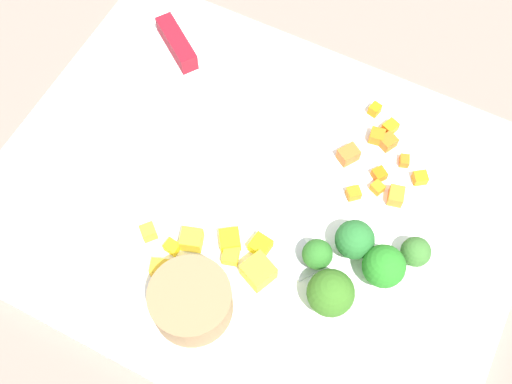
# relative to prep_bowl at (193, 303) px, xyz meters

# --- Properties ---
(ground_plane) EXTENTS (4.00, 4.00, 0.00)m
(ground_plane) POSITION_rel_prep_bowl_xyz_m (0.00, -0.12, -0.03)
(ground_plane) COLOR #8E6D61
(cutting_board) EXTENTS (0.50, 0.39, 0.01)m
(cutting_board) POSITION_rel_prep_bowl_xyz_m (0.00, -0.12, -0.03)
(cutting_board) COLOR white
(cutting_board) RESTS_ON ground_plane
(prep_bowl) EXTENTS (0.07, 0.07, 0.04)m
(prep_bowl) POSITION_rel_prep_bowl_xyz_m (0.00, 0.00, 0.00)
(prep_bowl) COLOR olive
(prep_bowl) RESTS_ON cutting_board
(chef_knife) EXTENTS (0.28, 0.21, 0.02)m
(chef_knife) POSITION_rel_prep_bowl_xyz_m (0.11, -0.21, -0.01)
(chef_knife) COLOR silver
(chef_knife) RESTS_ON cutting_board
(carrot_dice_0) EXTENTS (0.02, 0.02, 0.01)m
(carrot_dice_0) POSITION_rel_prep_bowl_xyz_m (-0.13, -0.21, -0.01)
(carrot_dice_0) COLOR orange
(carrot_dice_0) RESTS_ON cutting_board
(carrot_dice_1) EXTENTS (0.01, 0.01, 0.01)m
(carrot_dice_1) POSITION_rel_prep_bowl_xyz_m (-0.10, -0.18, -0.02)
(carrot_dice_1) COLOR orange
(carrot_dice_1) RESTS_ON cutting_board
(carrot_dice_2) EXTENTS (0.02, 0.02, 0.01)m
(carrot_dice_2) POSITION_rel_prep_bowl_xyz_m (-0.12, -0.18, -0.01)
(carrot_dice_2) COLOR orange
(carrot_dice_2) RESTS_ON cutting_board
(carrot_dice_3) EXTENTS (0.02, 0.02, 0.01)m
(carrot_dice_3) POSITION_rel_prep_bowl_xyz_m (-0.10, -0.20, -0.02)
(carrot_dice_3) COLOR orange
(carrot_dice_3) RESTS_ON cutting_board
(carrot_dice_4) EXTENTS (0.02, 0.02, 0.01)m
(carrot_dice_4) POSITION_rel_prep_bowl_xyz_m (-0.09, -0.24, -0.01)
(carrot_dice_4) COLOR orange
(carrot_dice_4) RESTS_ON cutting_board
(carrot_dice_5) EXTENTS (0.01, 0.01, 0.01)m
(carrot_dice_5) POSITION_rel_prep_bowl_xyz_m (-0.06, -0.26, -0.01)
(carrot_dice_5) COLOR orange
(carrot_dice_5) RESTS_ON cutting_board
(carrot_dice_6) EXTENTS (0.02, 0.02, 0.01)m
(carrot_dice_6) POSITION_rel_prep_bowl_xyz_m (-0.06, -0.20, -0.01)
(carrot_dice_6) COLOR orange
(carrot_dice_6) RESTS_ON cutting_board
(carrot_dice_7) EXTENTS (0.02, 0.02, 0.01)m
(carrot_dice_7) POSITION_rel_prep_bowl_xyz_m (-0.08, -0.25, -0.01)
(carrot_dice_7) COLOR orange
(carrot_dice_7) RESTS_ON cutting_board
(carrot_dice_8) EXTENTS (0.02, 0.02, 0.01)m
(carrot_dice_8) POSITION_rel_prep_bowl_xyz_m (-0.08, -0.24, -0.01)
(carrot_dice_8) COLOR orange
(carrot_dice_8) RESTS_ON cutting_board
(carrot_dice_9) EXTENTS (0.02, 0.02, 0.01)m
(carrot_dice_9) POSITION_rel_prep_bowl_xyz_m (-0.08, -0.17, -0.01)
(carrot_dice_9) COLOR orange
(carrot_dice_9) RESTS_ON cutting_board
(carrot_dice_10) EXTENTS (0.01, 0.01, 0.01)m
(carrot_dice_10) POSITION_rel_prep_bowl_xyz_m (-0.11, -0.22, -0.02)
(carrot_dice_10) COLOR orange
(carrot_dice_10) RESTS_ON cutting_board
(pepper_dice_0) EXTENTS (0.02, 0.02, 0.01)m
(pepper_dice_0) POSITION_rel_prep_bowl_xyz_m (0.07, -0.04, -0.01)
(pepper_dice_0) COLOR yellow
(pepper_dice_0) RESTS_ON cutting_board
(pepper_dice_1) EXTENTS (0.01, 0.01, 0.01)m
(pepper_dice_1) POSITION_rel_prep_bowl_xyz_m (0.05, -0.04, -0.01)
(pepper_dice_1) COLOR yellow
(pepper_dice_1) RESTS_ON cutting_board
(pepper_dice_2) EXTENTS (0.02, 0.02, 0.01)m
(pepper_dice_2) POSITION_rel_prep_bowl_xyz_m (-0.03, -0.08, -0.01)
(pepper_dice_2) COLOR yellow
(pepper_dice_2) RESTS_ON cutting_board
(pepper_dice_3) EXTENTS (0.03, 0.03, 0.02)m
(pepper_dice_3) POSITION_rel_prep_bowl_xyz_m (-0.04, -0.05, -0.01)
(pepper_dice_3) COLOR yellow
(pepper_dice_3) RESTS_ON cutting_board
(pepper_dice_4) EXTENTS (0.02, 0.02, 0.01)m
(pepper_dice_4) POSITION_rel_prep_bowl_xyz_m (0.05, -0.02, -0.01)
(pepper_dice_4) COLOR yellow
(pepper_dice_4) RESTS_ON cutting_board
(pepper_dice_5) EXTENTS (0.02, 0.02, 0.02)m
(pepper_dice_5) POSITION_rel_prep_bowl_xyz_m (0.03, -0.05, -0.01)
(pepper_dice_5) COLOR yellow
(pepper_dice_5) RESTS_ON cutting_board
(pepper_dice_6) EXTENTS (0.03, 0.03, 0.01)m
(pepper_dice_6) POSITION_rel_prep_bowl_xyz_m (-0.00, -0.07, -0.01)
(pepper_dice_6) COLOR yellow
(pepper_dice_6) RESTS_ON cutting_board
(pepper_dice_7) EXTENTS (0.02, 0.02, 0.01)m
(pepper_dice_7) POSITION_rel_prep_bowl_xyz_m (-0.01, -0.06, -0.01)
(pepper_dice_7) COLOR yellow
(pepper_dice_7) RESTS_ON cutting_board
(broccoli_floret_0) EXTENTS (0.04, 0.04, 0.04)m
(broccoli_floret_0) POSITION_rel_prep_bowl_xyz_m (-0.13, -0.10, 0.00)
(broccoli_floret_0) COLOR #90BF59
(broccoli_floret_0) RESTS_ON cutting_board
(broccoli_floret_1) EXTENTS (0.04, 0.04, 0.05)m
(broccoli_floret_1) POSITION_rel_prep_bowl_xyz_m (-0.10, -0.06, 0.01)
(broccoli_floret_1) COLOR #89B469
(broccoli_floret_1) RESTS_ON cutting_board
(broccoli_floret_2) EXTENTS (0.03, 0.03, 0.04)m
(broccoli_floret_2) POSITION_rel_prep_bowl_xyz_m (-0.08, -0.09, 0.00)
(broccoli_floret_2) COLOR #93BE6A
(broccoli_floret_2) RESTS_ON cutting_board
(broccoli_floret_3) EXTENTS (0.04, 0.04, 0.04)m
(broccoli_floret_3) POSITION_rel_prep_bowl_xyz_m (-0.10, -0.12, 0.00)
(broccoli_floret_3) COLOR #8CAC5B
(broccoli_floret_3) RESTS_ON cutting_board
(broccoli_floret_4) EXTENTS (0.03, 0.03, 0.03)m
(broccoli_floret_4) POSITION_rel_prep_bowl_xyz_m (-0.15, -0.13, -0.00)
(broccoli_floret_4) COLOR #82B165
(broccoli_floret_4) RESTS_ON cutting_board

